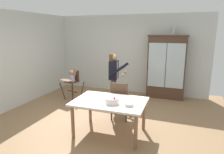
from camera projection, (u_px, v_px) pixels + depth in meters
name	position (u px, v px, depth m)	size (l,w,h in m)	color
ground_plane	(100.00, 120.00, 4.90)	(6.24, 6.24, 0.00)	#93704C
wall_back	(130.00, 54.00, 7.00)	(5.32, 0.06, 2.70)	silver
wall_left	(12.00, 61.00, 5.49)	(0.06, 5.32, 2.70)	silver
china_cabinet	(166.00, 67.00, 6.39)	(1.23, 0.48, 2.03)	#4C3323
ceramic_vase	(173.00, 31.00, 6.09)	(0.13, 0.13, 0.27)	#B2B7B2
high_chair_with_toddler	(72.00, 79.00, 6.31)	(0.70, 0.78, 0.95)	#4C3323
adult_person	(114.00, 74.00, 5.61)	(0.53, 0.52, 1.53)	#47474C
dining_table	(110.00, 105.00, 4.14)	(1.50, 1.03, 0.74)	silver
birthday_cake	(112.00, 101.00, 3.95)	(0.28, 0.28, 0.19)	white
serving_bowl	(129.00, 104.00, 3.83)	(0.18, 0.18, 0.06)	silver
dining_chair_far_side	(120.00, 98.00, 4.82)	(0.45, 0.45, 0.96)	#4C3323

